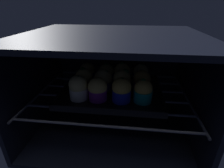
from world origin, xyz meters
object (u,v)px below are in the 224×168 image
object	(u,v)px
muffin_row0_col2	(122,90)
muffin_row1_col2	(122,81)
muffin_row2_col0	(88,72)
muffin_row2_col2	(122,73)
muffin_row2_col3	(141,74)
muffin_row1_col1	(103,80)
muffin_row1_col3	(142,81)
baking_tray	(112,91)
muffin_row2_col1	(106,74)
muffin_row0_col3	(143,91)
muffin_row0_col1	(98,89)
muffin_row1_col0	(84,79)
muffin_row0_col0	(78,87)

from	to	relation	value
muffin_row0_col2	muffin_row1_col2	size ratio (longest dim) A/B	0.98
muffin_row2_col0	muffin_row2_col2	xyz separation A→B (cm)	(13.99, -0.27, 0.29)
muffin_row2_col2	muffin_row2_col3	size ratio (longest dim) A/B	1.05
muffin_row1_col1	muffin_row2_col2	distance (cm)	9.14
muffin_row1_col3	muffin_row2_col0	xyz separation A→B (cm)	(-21.38, 6.98, -0.18)
muffin_row1_col1	baking_tray	bearing A→B (deg)	-6.41
muffin_row2_col1	muffin_row2_col2	xyz separation A→B (cm)	(6.41, -0.28, 0.49)
muffin_row0_col2	muffin_row0_col3	bearing A→B (deg)	4.84
muffin_row0_col2	muffin_row1_col1	distance (cm)	10.60
muffin_row0_col2	muffin_row2_col1	world-z (taller)	muffin_row0_col2
muffin_row0_col1	muffin_row2_col0	world-z (taller)	same
muffin_row1_col0	baking_tray	bearing A→B (deg)	-0.16
muffin_row0_col1	muffin_row0_col0	bearing A→B (deg)	-179.92
muffin_row0_col0	muffin_row0_col3	size ratio (longest dim) A/B	1.04
muffin_row0_col3	muffin_row1_col3	xyz separation A→B (cm)	(-0.20, 6.88, 0.31)
muffin_row1_col2	muffin_row2_col3	size ratio (longest dim) A/B	1.02
muffin_row0_col3	muffin_row1_col2	distance (cm)	9.78
muffin_row0_col1	muffin_row2_col0	xyz separation A→B (cm)	(-6.94, 14.47, 0.01)
muffin_row1_col1	muffin_row1_col2	xyz separation A→B (cm)	(6.91, -0.56, 0.31)
muffin_row0_col0	muffin_row0_col3	bearing A→B (deg)	1.68
muffin_row0_col3	muffin_row1_col0	world-z (taller)	muffin_row1_col0
muffin_row1_col2	muffin_row2_col2	world-z (taller)	muffin_row2_col2
muffin_row0_col2	muffin_row1_col3	world-z (taller)	same
muffin_row1_col1	muffin_row2_col0	size ratio (longest dim) A/B	0.99
muffin_row0_col0	muffin_row0_col2	world-z (taller)	same
muffin_row1_col3	muffin_row2_col1	xyz separation A→B (cm)	(-13.79, 6.98, -0.39)
muffin_row1_col2	muffin_row1_col3	size ratio (longest dim) A/B	1.03
muffin_row1_col2	muffin_row2_col2	size ratio (longest dim) A/B	0.97
muffin_row0_col0	muffin_row1_col1	distance (cm)	10.51
muffin_row1_col1	muffin_row1_col3	bearing A→B (deg)	-1.26
muffin_row1_col1	muffin_row0_col3	bearing A→B (deg)	-27.02
muffin_row2_col2	muffin_row2_col1	bearing A→B (deg)	177.54
baking_tray	muffin_row2_col3	xyz separation A→B (cm)	(10.49, 7.09, 4.27)
muffin_row0_col2	muffin_row1_col2	xyz separation A→B (cm)	(-0.29, 7.22, -0.02)
muffin_row0_col1	muffin_row2_col1	size ratio (longest dim) A/B	0.98
muffin_row0_col2	muffin_row2_col1	bearing A→B (deg)	116.19
muffin_row0_col3	muffin_row1_col1	distance (cm)	15.82
muffin_row2_col2	muffin_row0_col2	bearing A→B (deg)	-87.17
muffin_row1_col3	muffin_row0_col2	bearing A→B (deg)	-131.84
muffin_row1_col0	muffin_row2_col1	xyz separation A→B (cm)	(7.19, 7.01, -0.28)
muffin_row2_col2	muffin_row0_col3	bearing A→B (deg)	-60.83
muffin_row0_col3	muffin_row1_col1	size ratio (longest dim) A/B	1.03
muffin_row0_col3	muffin_row2_col2	world-z (taller)	muffin_row2_col2
muffin_row0_col2	muffin_row2_col2	xyz separation A→B (cm)	(-0.70, 14.17, 0.06)
muffin_row1_col2	baking_tray	bearing A→B (deg)	177.02
muffin_row0_col1	muffin_row0_col3	xyz separation A→B (cm)	(14.64, 0.61, -0.12)
muffin_row1_col0	muffin_row2_col0	distance (cm)	7.03
muffin_row0_col2	muffin_row2_col1	xyz separation A→B (cm)	(-7.11, 14.45, -0.43)
muffin_row0_col0	muffin_row2_col0	xyz separation A→B (cm)	(-0.47, 14.48, -0.31)
muffin_row2_col3	muffin_row0_col2	bearing A→B (deg)	-114.28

